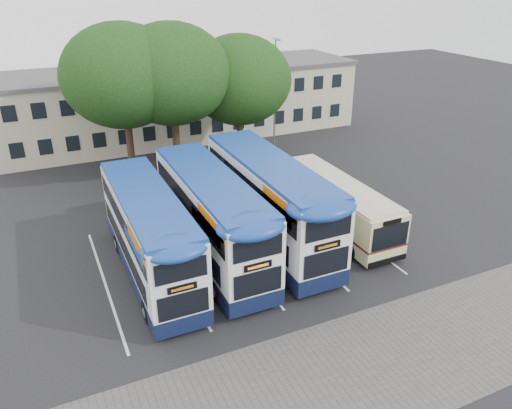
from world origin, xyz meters
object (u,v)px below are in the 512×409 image
Objects in this scene: bus_dd_right at (269,199)px; bus_single at (335,201)px; tree_mid at (172,74)px; tree_right at (239,80)px; bus_dd_mid at (212,214)px; lamp_post at (275,89)px; tree_left at (122,76)px; bus_dd_left at (149,232)px.

bus_dd_right reaches higher than bus_single.
tree_mid is 5.54m from tree_right.
tree_mid is 1.12× the size of tree_right.
bus_dd_mid is 1.13× the size of bus_single.
tree_mid is at bearing 97.96° from bus_dd_right.
lamp_post is 16.60m from bus_dd_right.
tree_left is 13.72m from bus_dd_mid.
tree_left reaches higher than tree_right.
bus_dd_right is at bearing -106.18° from tree_right.
bus_dd_mid is at bearing 4.88° from bus_dd_left.
tree_mid is 12.96m from bus_dd_right.
bus_dd_left is 11.08m from bus_single.
tree_left is 3.27m from tree_mid.
tree_mid is 1.10× the size of bus_single.
tree_right is at bearing 92.60° from bus_single.
bus_dd_mid is (3.30, 0.28, 0.12)m from bus_dd_left.
bus_single is at bearing -102.95° from lamp_post.
tree_right reaches higher than bus_dd_right.
bus_dd_right is at bearing -179.80° from bus_single.
bus_dd_left is at bearing -176.97° from bus_single.
tree_right is 0.84× the size of bus_dd_right.
tree_mid is (-9.30, -2.60, 2.35)m from lamp_post.
bus_dd_mid is at bearing -126.74° from lamp_post.
lamp_post is 18.68m from bus_dd_mid.
bus_dd_right is 4.41m from bus_single.
bus_dd_left is (-5.07, -12.51, -4.98)m from tree_mid.
tree_right is 0.99× the size of bus_single.
tree_right is (8.62, 0.35, -1.05)m from tree_left.
tree_left is 14.07m from bus_dd_left.
tree_left is at bearing -177.68° from tree_right.
bus_dd_mid reaches higher than bus_dd_left.
lamp_post is at bearing 24.09° from tree_right.
tree_left is at bearing -170.48° from lamp_post.
bus_single is (7.73, 0.30, -0.90)m from bus_dd_mid.
lamp_post is 0.82× the size of tree_left.
bus_dd_mid reaches higher than bus_single.
tree_left is 1.12× the size of tree_right.
bus_dd_right is (3.44, 0.29, 0.11)m from bus_dd_mid.
bus_single is at bearing 2.24° from bus_dd_mid.
tree_mid reaches higher than bus_dd_left.
bus_dd_right is (4.90, -12.44, -4.81)m from tree_left.
lamp_post reaches higher than bus_dd_right.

